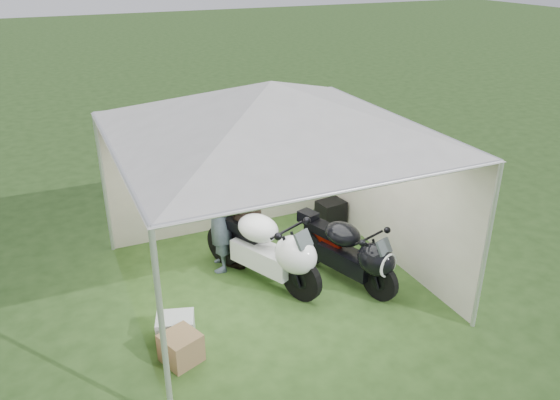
# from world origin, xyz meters

# --- Properties ---
(ground) EXTENTS (80.00, 80.00, 0.00)m
(ground) POSITION_xyz_m (0.00, 0.00, 0.00)
(ground) COLOR #2A481A
(ground) RESTS_ON ground
(canopy_tent) EXTENTS (5.66, 5.66, 3.00)m
(canopy_tent) POSITION_xyz_m (-0.00, 0.03, 2.58)
(canopy_tent) COLOR silver
(canopy_tent) RESTS_ON ground
(motorcycle_white) EXTENTS (1.17, 2.03, 1.07)m
(motorcycle_white) POSITION_xyz_m (-0.06, 0.05, 0.60)
(motorcycle_white) COLOR black
(motorcycle_white) RESTS_ON ground
(motorcycle_black) EXTENTS (0.86, 1.86, 0.95)m
(motorcycle_black) POSITION_xyz_m (1.03, -0.44, 0.53)
(motorcycle_black) COLOR black
(motorcycle_black) RESTS_ON ground
(paddock_stand) EXTENTS (0.41, 0.33, 0.27)m
(paddock_stand) POSITION_xyz_m (0.76, 0.39, 0.14)
(paddock_stand) COLOR #112BB1
(paddock_stand) RESTS_ON ground
(person_dark_jacket) EXTENTS (0.99, 0.82, 1.88)m
(person_dark_jacket) POSITION_xyz_m (-0.22, 0.75, 0.94)
(person_dark_jacket) COLOR black
(person_dark_jacket) RESTS_ON ground
(person_blue_jacket) EXTENTS (0.53, 0.69, 1.67)m
(person_blue_jacket) POSITION_xyz_m (-0.55, 0.73, 0.84)
(person_blue_jacket) COLOR slate
(person_blue_jacket) RESTS_ON ground
(equipment_box) EXTENTS (0.50, 0.43, 0.46)m
(equipment_box) POSITION_xyz_m (1.70, 1.31, 0.23)
(equipment_box) COLOR black
(equipment_box) RESTS_ON ground
(crate_0) EXTENTS (0.55, 0.48, 0.31)m
(crate_0) POSITION_xyz_m (-1.61, -0.64, 0.16)
(crate_0) COLOR silver
(crate_0) RESTS_ON ground
(crate_1) EXTENTS (0.53, 0.53, 0.37)m
(crate_1) POSITION_xyz_m (-1.66, -1.09, 0.18)
(crate_1) COLOR olive
(crate_1) RESTS_ON ground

